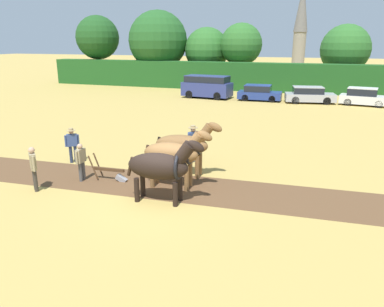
% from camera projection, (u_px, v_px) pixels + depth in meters
% --- Properties ---
extents(ground_plane, '(240.00, 240.00, 0.00)m').
position_uv_depth(ground_plane, '(158.00, 200.00, 13.27)').
color(ground_plane, tan).
extents(plowed_furrow_strip, '(25.99, 4.33, 0.01)m').
position_uv_depth(plowed_furrow_strip, '(83.00, 177.00, 15.49)').
color(plowed_furrow_strip, brown).
rests_on(plowed_furrow_strip, ground).
extents(hedgerow, '(55.63, 1.98, 3.07)m').
position_uv_depth(hedgerow, '(274.00, 77.00, 40.94)').
color(hedgerow, '#1E511E').
rests_on(hedgerow, ground).
extents(tree_far_left, '(5.57, 5.57, 8.56)m').
position_uv_depth(tree_far_left, '(97.00, 38.00, 48.65)').
color(tree_far_left, '#423323').
rests_on(tree_far_left, ground).
extents(tree_left, '(7.30, 7.30, 9.06)m').
position_uv_depth(tree_left, '(158.00, 41.00, 46.70)').
color(tree_left, '#423323').
rests_on(tree_left, ground).
extents(tree_center_left, '(5.44, 5.44, 7.02)m').
position_uv_depth(tree_center_left, '(207.00, 50.00, 46.25)').
color(tree_center_left, '#423323').
rests_on(tree_center_left, ground).
extents(tree_center, '(4.90, 4.90, 7.42)m').
position_uv_depth(tree_center, '(241.00, 45.00, 43.87)').
color(tree_center, '#4C3823').
rests_on(tree_center, ground).
extents(tree_center_right, '(5.45, 5.45, 7.20)m').
position_uv_depth(tree_center_right, '(345.00, 49.00, 41.70)').
color(tree_center_right, brown).
rests_on(tree_center_right, ground).
extents(church_spire, '(2.31, 2.31, 15.02)m').
position_uv_depth(church_spire, '(301.00, 25.00, 62.24)').
color(church_spire, gray).
rests_on(church_spire, ground).
extents(draft_horse_lead_left, '(2.88, 1.11, 2.37)m').
position_uv_depth(draft_horse_lead_left, '(161.00, 166.00, 12.81)').
color(draft_horse_lead_left, black).
rests_on(draft_horse_lead_left, ground).
extents(draft_horse_lead_right, '(2.82, 1.01, 2.39)m').
position_uv_depth(draft_horse_lead_right, '(174.00, 154.00, 14.07)').
color(draft_horse_lead_right, brown).
rests_on(draft_horse_lead_right, ground).
extents(draft_horse_trail_left, '(2.95, 0.99, 2.41)m').
position_uv_depth(draft_horse_trail_left, '(185.00, 145.00, 15.36)').
color(draft_horse_trail_left, brown).
rests_on(draft_horse_trail_left, ground).
extents(plow, '(1.58, 0.48, 1.13)m').
position_uv_depth(plow, '(112.00, 173.00, 15.05)').
color(plow, '#4C331E').
rests_on(plow, ground).
extents(farmer_at_plow, '(0.21, 0.63, 1.54)m').
position_uv_depth(farmer_at_plow, '(81.00, 160.00, 14.88)').
color(farmer_at_plow, '#4C4C4C').
rests_on(farmer_at_plow, ground).
extents(farmer_beside_team, '(0.44, 0.63, 1.75)m').
position_uv_depth(farmer_beside_team, '(193.00, 141.00, 17.09)').
color(farmer_beside_team, '#4C4C4C').
rests_on(farmer_beside_team, ground).
extents(farmer_onlooker_left, '(0.52, 0.49, 1.70)m').
position_uv_depth(farmer_onlooker_left, '(33.00, 165.00, 13.83)').
color(farmer_onlooker_left, '#38332D').
rests_on(farmer_onlooker_left, ground).
extents(farmer_onlooker_right, '(0.51, 0.45, 1.62)m').
position_uv_depth(farmer_onlooker_right, '(72.00, 143.00, 17.09)').
color(farmer_onlooker_right, '#28334C').
rests_on(farmer_onlooker_right, ground).
extents(parked_van, '(4.93, 2.54, 2.16)m').
position_uv_depth(parked_van, '(207.00, 86.00, 36.44)').
color(parked_van, navy).
rests_on(parked_van, ground).
extents(parked_car_left, '(4.02, 1.90, 1.46)m').
position_uv_depth(parked_car_left, '(259.00, 93.00, 34.99)').
color(parked_car_left, navy).
rests_on(parked_car_left, ground).
extents(parked_car_center_left, '(4.59, 2.62, 1.46)m').
position_uv_depth(parked_car_center_left, '(309.00, 95.00, 33.64)').
color(parked_car_center_left, '#A8A8B2').
rests_on(parked_car_center_left, ground).
extents(parked_car_center, '(4.14, 2.31, 1.52)m').
position_uv_depth(parked_car_center, '(364.00, 97.00, 32.36)').
color(parked_car_center, silver).
rests_on(parked_car_center, ground).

